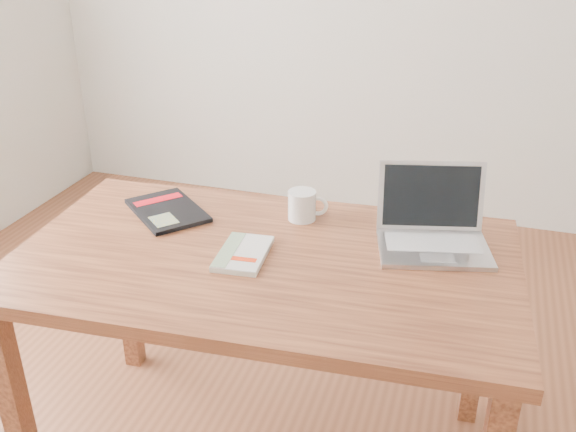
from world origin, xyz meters
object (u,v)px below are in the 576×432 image
(coffee_mug, at_px, (303,205))
(laptop, at_px, (433,229))
(desk, at_px, (265,283))
(white_guidebook, at_px, (243,254))
(black_guidebook, at_px, (167,210))

(coffee_mug, bearing_deg, laptop, -18.42)
(desk, distance_m, laptop, 0.50)
(white_guidebook, xyz_separation_m, black_guidebook, (-0.33, 0.19, -0.00))
(white_guidebook, distance_m, black_guidebook, 0.38)
(laptop, xyz_separation_m, coffee_mug, (-0.39, 0.04, 0.00))
(desk, bearing_deg, coffee_mug, 77.58)
(desk, xyz_separation_m, white_guidebook, (-0.05, -0.02, 0.10))
(black_guidebook, bearing_deg, desk, -72.66)
(desk, relative_size, laptop, 3.99)
(laptop, bearing_deg, desk, -168.39)
(black_guidebook, distance_m, laptop, 0.82)
(desk, relative_size, black_guidebook, 4.35)
(desk, bearing_deg, black_guidebook, 152.76)
(white_guidebook, distance_m, laptop, 0.54)
(white_guidebook, bearing_deg, black_guidebook, 145.16)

